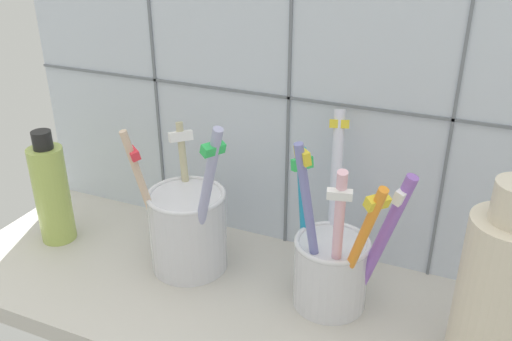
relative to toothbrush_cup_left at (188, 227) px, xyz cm
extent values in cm
cube|color=#BCB7AD|center=(7.70, -2.42, -5.81)|extent=(64.00, 22.00, 2.00)
cube|color=silver|center=(7.70, 9.58, 15.69)|extent=(64.00, 2.00, 45.00)
cube|color=slate|center=(-8.30, 8.48, 15.69)|extent=(0.30, 0.20, 45.00)
cube|color=slate|center=(7.70, 8.48, 15.69)|extent=(0.30, 0.20, 45.00)
cube|color=slate|center=(23.70, 8.48, 15.69)|extent=(0.30, 0.20, 45.00)
cube|color=slate|center=(7.70, 8.48, 12.44)|extent=(64.00, 0.20, 0.30)
cylinder|color=silver|center=(-0.03, 0.07, -0.54)|extent=(8.04, 8.04, 8.54)
torus|color=silver|center=(-0.03, 0.07, 3.72)|extent=(8.14, 8.14, 0.50)
cylinder|color=#BFB88F|center=(-1.54, 2.68, 2.76)|extent=(3.07, 3.11, 14.48)
cube|color=white|center=(-2.30, 3.45, 8.49)|extent=(2.46, 2.44, 1.14)
cylinder|color=#A0A1CA|center=(3.35, -2.61, 4.42)|extent=(6.49, 4.18, 17.96)
cube|color=green|center=(5.30, -3.69, 11.25)|extent=(2.00, 2.37, 1.15)
cylinder|color=beige|center=(-2.92, -2.18, 3.51)|extent=(3.14, 3.76, 16.01)
cube|color=#E5333F|center=(-3.61, -3.08, 8.97)|extent=(2.11, 1.93, 0.99)
cylinder|color=silver|center=(15.42, 0.07, -1.38)|extent=(7.02, 7.02, 6.87)
torus|color=silver|center=(15.42, 0.07, 2.06)|extent=(7.17, 7.17, 0.50)
cylinder|color=silver|center=(14.32, 4.14, 4.06)|extent=(2.97, 6.84, 17.30)
cube|color=yellow|center=(13.64, 6.41, 11.25)|extent=(2.10, 1.58, 1.05)
cylinder|color=orange|center=(18.08, -2.18, 3.11)|extent=(5.31, 4.71, 15.34)
cube|color=yellow|center=(19.64, -3.51, 9.09)|extent=(2.16, 2.25, 1.22)
cylinder|color=#F0B7C8|center=(16.46, -2.90, 3.60)|extent=(2.00, 5.07, 16.23)
cube|color=white|center=(16.79, -4.34, 9.57)|extent=(2.16, 1.24, 0.97)
cylinder|color=#7577B7|center=(14.06, -2.06, 4.27)|extent=(3.37, 3.34, 17.50)
cube|color=yellow|center=(13.15, -2.96, 11.72)|extent=(1.97, 1.98, 1.25)
cylinder|color=#1F8BBA|center=(12.14, 1.62, 2.77)|extent=(3.07, 2.66, 14.51)
cube|color=green|center=(11.49, 2.12, 8.50)|extent=(1.93, 2.17, 1.17)
cylinder|color=#915EC4|center=(19.71, -0.43, 3.10)|extent=(5.51, 2.59, 15.32)
cube|color=white|center=(21.21, -0.88, 8.78)|extent=(1.64, 2.34, 1.34)
cylinder|color=beige|center=(29.62, -2.11, 2.15)|extent=(6.41, 6.41, 13.93)
cylinder|color=#A9C059|center=(-16.62, -1.34, 0.85)|extent=(3.85, 3.85, 11.32)
cylinder|color=black|center=(-16.62, -1.34, 7.51)|extent=(2.12, 2.12, 2.00)
camera|label=1|loc=(25.80, -41.75, 30.08)|focal=38.38mm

